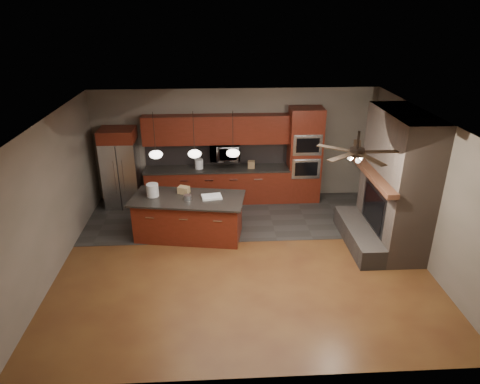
{
  "coord_description": "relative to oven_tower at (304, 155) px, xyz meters",
  "views": [
    {
      "loc": [
        -0.46,
        -7.26,
        4.66
      ],
      "look_at": [
        -0.02,
        0.6,
        1.17
      ],
      "focal_mm": 32.0,
      "sensor_mm": 36.0,
      "label": 1
    }
  ],
  "objects": [
    {
      "name": "ground",
      "position": [
        -1.7,
        -2.69,
        -1.19
      ],
      "size": [
        7.0,
        7.0,
        0.0
      ],
      "primitive_type": "plane",
      "color": "brown",
      "rests_on": "ground"
    },
    {
      "name": "ceiling_fan",
      "position": [
        0.1,
        -3.49,
        1.27
      ],
      "size": [
        1.27,
        1.33,
        0.41
      ],
      "color": "black",
      "rests_on": "ceiling"
    },
    {
      "name": "counter_box",
      "position": [
        -1.32,
        -0.04,
        -0.2
      ],
      "size": [
        0.18,
        0.15,
        0.18
      ],
      "primitive_type": "cube",
      "rotation": [
        0.0,
        0.0,
        -0.11
      ],
      "color": "olive",
      "rests_on": "back_cabinetry"
    },
    {
      "name": "back_cabinetry",
      "position": [
        -2.18,
        0.05,
        -0.3
      ],
      "size": [
        3.59,
        0.64,
        2.2
      ],
      "color": "maroon",
      "rests_on": "ground"
    },
    {
      "name": "white_bucket",
      "position": [
        -3.54,
        -1.65,
        -0.14
      ],
      "size": [
        0.28,
        0.28,
        0.27
      ],
      "primitive_type": "cylinder",
      "rotation": [
        0.0,
        0.0,
        0.12
      ],
      "color": "silver",
      "rests_on": "kitchen_island"
    },
    {
      "name": "back_wall",
      "position": [
        -1.7,
        0.31,
        0.21
      ],
      "size": [
        7.0,
        0.02,
        2.8
      ],
      "primitive_type": "cube",
      "color": "gray",
      "rests_on": "ground"
    },
    {
      "name": "microwave",
      "position": [
        -1.98,
        0.06,
        0.11
      ],
      "size": [
        0.73,
        0.41,
        0.5
      ],
      "primitive_type": "imported",
      "color": "silver",
      "rests_on": "back_cabinetry"
    },
    {
      "name": "ceiling",
      "position": [
        -1.7,
        -2.69,
        1.61
      ],
      "size": [
        7.0,
        6.0,
        0.02
      ],
      "primitive_type": "cube",
      "color": "white",
      "rests_on": "back_wall"
    },
    {
      "name": "refrigerator",
      "position": [
        -4.5,
        -0.07,
        -0.21
      ],
      "size": [
        0.83,
        0.75,
        1.96
      ],
      "color": "silver",
      "rests_on": "ground"
    },
    {
      "name": "counter_bucket",
      "position": [
        -2.61,
        0.01,
        -0.18
      ],
      "size": [
        0.22,
        0.22,
        0.23
      ],
      "primitive_type": "cylinder",
      "rotation": [
        0.0,
        0.0,
        0.1
      ],
      "color": "white",
      "rests_on": "back_cabinetry"
    },
    {
      "name": "paint_can",
      "position": [
        -2.79,
        -1.87,
        -0.22
      ],
      "size": [
        0.2,
        0.2,
        0.11
      ],
      "primitive_type": "cylinder",
      "rotation": [
        0.0,
        0.0,
        -0.3
      ],
      "color": "silver",
      "rests_on": "kitchen_island"
    },
    {
      "name": "pendant_center",
      "position": [
        -2.6,
        -1.99,
        0.77
      ],
      "size": [
        0.26,
        0.26,
        0.92
      ],
      "color": "black",
      "rests_on": "ceiling"
    },
    {
      "name": "fireplace_column",
      "position": [
        1.34,
        -2.29,
        0.11
      ],
      "size": [
        1.3,
        2.1,
        2.8
      ],
      "color": "#6E5B4E",
      "rests_on": "ground"
    },
    {
      "name": "pendant_right",
      "position": [
        -1.85,
        -1.99,
        0.77
      ],
      "size": [
        0.26,
        0.26,
        0.92
      ],
      "color": "black",
      "rests_on": "ceiling"
    },
    {
      "name": "kitchen_island",
      "position": [
        -2.8,
        -1.77,
        -0.73
      ],
      "size": [
        2.49,
        1.43,
        0.92
      ],
      "rotation": [
        0.0,
        0.0,
        -0.16
      ],
      "color": "maroon",
      "rests_on": "ground"
    },
    {
      "name": "oven_tower",
      "position": [
        0.0,
        0.0,
        0.0
      ],
      "size": [
        0.8,
        0.63,
        2.38
      ],
      "color": "maroon",
      "rests_on": "ground"
    },
    {
      "name": "pendant_left",
      "position": [
        -3.35,
        -1.99,
        0.77
      ],
      "size": [
        0.26,
        0.26,
        0.92
      ],
      "color": "black",
      "rests_on": "ceiling"
    },
    {
      "name": "right_wall",
      "position": [
        1.8,
        -2.69,
        0.21
      ],
      "size": [
        0.02,
        6.0,
        2.8
      ],
      "primitive_type": "cube",
      "color": "gray",
      "rests_on": "ground"
    },
    {
      "name": "left_wall",
      "position": [
        -5.2,
        -2.69,
        0.21
      ],
      "size": [
        0.02,
        6.0,
        2.8
      ],
      "primitive_type": "cube",
      "color": "gray",
      "rests_on": "ground"
    },
    {
      "name": "cardboard_box",
      "position": [
        -2.89,
        -1.52,
        -0.2
      ],
      "size": [
        0.27,
        0.24,
        0.15
      ],
      "primitive_type": "cube",
      "rotation": [
        0.0,
        0.0,
        -0.37
      ],
      "color": "#A08152",
      "rests_on": "kitchen_island"
    },
    {
      "name": "paint_tray",
      "position": [
        -2.3,
        -1.79,
        -0.25
      ],
      "size": [
        0.45,
        0.35,
        0.04
      ],
      "primitive_type": "cube",
      "rotation": [
        0.0,
        0.0,
        0.17
      ],
      "color": "white",
      "rests_on": "kitchen_island"
    },
    {
      "name": "slate_tile_patch",
      "position": [
        -1.7,
        -0.89,
        -1.19
      ],
      "size": [
        7.0,
        2.4,
        0.01
      ],
      "primitive_type": "cube",
      "color": "#33302D",
      "rests_on": "ground"
    }
  ]
}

